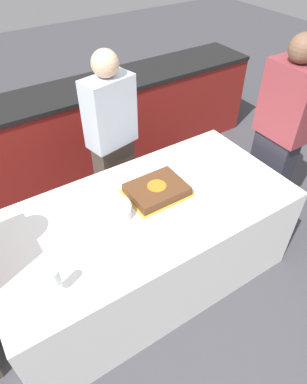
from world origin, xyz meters
The scene contains 11 objects.
ground_plane centered at (0.00, 0.00, 0.00)m, with size 14.00×14.00×0.00m, color #424247.
back_counter centered at (0.00, 1.57, 0.46)m, with size 4.40×0.58×0.92m.
dining_table centered at (0.00, 0.00, 0.38)m, with size 2.05×1.00×0.76m.
cake centered at (0.15, 0.07, 0.79)m, with size 0.42×0.34×0.07m.
plate_stack centered at (-0.20, 0.04, 0.80)m, with size 0.23×0.23×0.08m.
wine_glass centered at (-0.70, -0.30, 0.88)m, with size 0.07×0.07×0.18m.
side_plate_near_cake centered at (0.16, 0.37, 0.76)m, with size 0.19×0.19×0.00m.
side_plate_right_edge centered at (0.66, 0.02, 0.76)m, with size 0.19×0.19×0.00m.
utensil_pile centered at (0.20, -0.39, 0.77)m, with size 0.16×0.08×0.02m.
person_cutting_cake centered at (0.15, 0.72, 0.80)m, with size 0.41×0.27×1.54m.
person_seated_right centered at (1.25, 0.00, 0.85)m, with size 0.20×0.40×1.65m.
Camera 1 is at (-0.83, -1.39, 2.33)m, focal length 32.00 mm.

